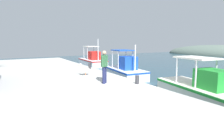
# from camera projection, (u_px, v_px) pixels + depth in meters

# --- Properties ---
(quay_pier) EXTENTS (36.00, 10.00, 0.80)m
(quay_pier) POSITION_uv_depth(u_px,v_px,m) (46.00, 106.00, 6.98)
(quay_pier) COLOR #B2B2AD
(quay_pier) RESTS_ON ground
(distant_hill_second) EXTENTS (27.22, 9.06, 4.84)m
(distant_hill_second) POSITION_uv_depth(u_px,v_px,m) (218.00, 55.00, 39.42)
(distant_hill_second) COLOR #596B60
(distant_hill_second) RESTS_ON ground
(fishing_boat_nearest) EXTENTS (5.41, 2.35, 3.38)m
(fishing_boat_nearest) POSITION_uv_depth(u_px,v_px,m) (92.00, 61.00, 22.10)
(fishing_boat_nearest) COLOR white
(fishing_boat_nearest) RESTS_ON ground
(fishing_boat_second) EXTENTS (4.89, 2.62, 2.81)m
(fishing_boat_second) POSITION_uv_depth(u_px,v_px,m) (125.00, 70.00, 14.54)
(fishing_boat_second) COLOR white
(fishing_boat_second) RESTS_ON ground
(fishing_boat_third) EXTENTS (5.09, 2.78, 3.01)m
(fishing_boat_third) POSITION_uv_depth(u_px,v_px,m) (203.00, 90.00, 8.47)
(fishing_boat_third) COLOR silver
(fishing_boat_third) RESTS_ON ground
(pelican) EXTENTS (0.43, 0.96, 0.82)m
(pelican) POSITION_uv_depth(u_px,v_px,m) (85.00, 69.00, 11.32)
(pelican) COLOR tan
(pelican) RESTS_ON quay_pier
(fisherman_standing) EXTENTS (0.44, 0.48, 1.76)m
(fisherman_standing) POSITION_uv_depth(u_px,v_px,m) (104.00, 65.00, 9.07)
(fisherman_standing) COLOR #1E234C
(fisherman_standing) RESTS_ON quay_pier
(mooring_bollard_nearest) EXTENTS (0.22, 0.22, 0.46)m
(mooring_bollard_nearest) POSITION_uv_depth(u_px,v_px,m) (90.00, 66.00, 14.30)
(mooring_bollard_nearest) COLOR #333338
(mooring_bollard_nearest) RESTS_ON quay_pier
(mooring_bollard_second) EXTENTS (0.22, 0.22, 0.45)m
(mooring_bollard_second) POSITION_uv_depth(u_px,v_px,m) (137.00, 80.00, 9.03)
(mooring_bollard_second) COLOR #333338
(mooring_bollard_second) RESTS_ON quay_pier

